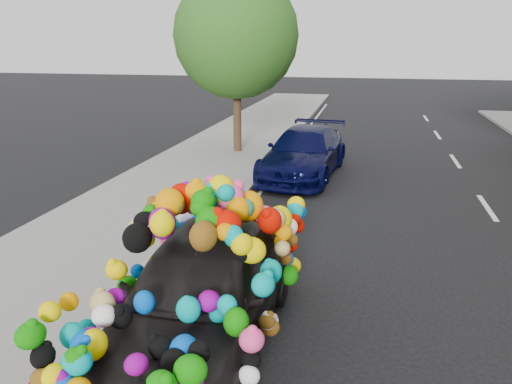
% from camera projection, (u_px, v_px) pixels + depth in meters
% --- Properties ---
extents(ground, '(100.00, 100.00, 0.00)m').
position_uv_depth(ground, '(315.00, 288.00, 8.10)').
color(ground, black).
rests_on(ground, ground).
extents(sidewalk, '(4.00, 60.00, 0.12)m').
position_uv_depth(sidewalk, '(77.00, 260.00, 8.99)').
color(sidewalk, gray).
rests_on(sidewalk, ground).
extents(kerb, '(0.15, 60.00, 0.13)m').
position_uv_depth(kerb, '(179.00, 270.00, 8.57)').
color(kerb, gray).
rests_on(kerb, ground).
extents(tree_near_sidewalk, '(4.20, 4.20, 6.13)m').
position_uv_depth(tree_near_sidewalk, '(236.00, 36.00, 16.61)').
color(tree_near_sidewalk, '#332114').
rests_on(tree_near_sidewalk, ground).
extents(plush_art_car, '(2.16, 4.67, 2.17)m').
position_uv_depth(plush_art_car, '(203.00, 265.00, 6.34)').
color(plush_art_car, black).
rests_on(plush_art_car, ground).
extents(navy_sedan, '(2.42, 4.97, 1.39)m').
position_uv_depth(navy_sedan, '(304.00, 152.00, 14.71)').
color(navy_sedan, black).
rests_on(navy_sedan, ground).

